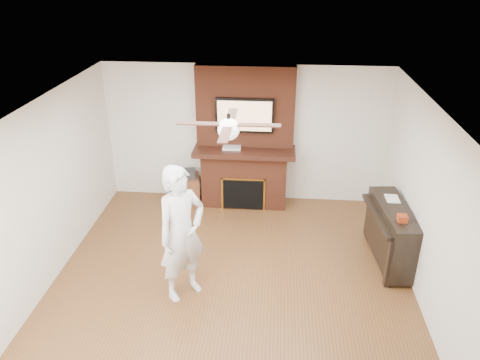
# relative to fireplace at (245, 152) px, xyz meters

# --- Properties ---
(room_shell) EXTENTS (5.36, 5.86, 2.86)m
(room_shell) POSITION_rel_fireplace_xyz_m (0.00, -2.55, 0.25)
(room_shell) COLOR #543318
(room_shell) RESTS_ON ground
(fireplace) EXTENTS (1.78, 0.64, 2.50)m
(fireplace) POSITION_rel_fireplace_xyz_m (0.00, 0.00, 0.00)
(fireplace) COLOR brown
(fireplace) RESTS_ON ground
(tv) EXTENTS (1.00, 0.08, 0.60)m
(tv) POSITION_rel_fireplace_xyz_m (0.00, -0.05, 0.68)
(tv) COLOR black
(tv) RESTS_ON fireplace
(ceiling_fan) EXTENTS (1.21, 1.21, 0.31)m
(ceiling_fan) POSITION_rel_fireplace_xyz_m (-0.00, -2.55, 1.34)
(ceiling_fan) COLOR black
(ceiling_fan) RESTS_ON room_shell
(person) EXTENTS (0.81, 0.81, 1.87)m
(person) POSITION_rel_fireplace_xyz_m (-0.60, -2.67, -0.06)
(person) COLOR silver
(person) RESTS_ON ground
(side_table) EXTENTS (0.62, 0.62, 0.60)m
(side_table) POSITION_rel_fireplace_xyz_m (-1.10, -0.07, -0.72)
(side_table) COLOR #592F19
(side_table) RESTS_ON ground
(piano) EXTENTS (0.63, 1.41, 0.99)m
(piano) POSITION_rel_fireplace_xyz_m (2.28, -1.67, -0.51)
(piano) COLOR black
(piano) RESTS_ON ground
(cable_box) EXTENTS (0.32, 0.19, 0.05)m
(cable_box) POSITION_rel_fireplace_xyz_m (-0.22, -0.10, 0.11)
(cable_box) COLOR silver
(cable_box) RESTS_ON fireplace
(candle_orange) EXTENTS (0.07, 0.07, 0.13)m
(candle_orange) POSITION_rel_fireplace_xyz_m (-0.12, -0.21, -0.93)
(candle_orange) COLOR orange
(candle_orange) RESTS_ON ground
(candle_green) EXTENTS (0.07, 0.07, 0.10)m
(candle_green) POSITION_rel_fireplace_xyz_m (0.03, -0.16, -0.94)
(candle_green) COLOR #2D7235
(candle_green) RESTS_ON ground
(candle_cream) EXTENTS (0.09, 0.09, 0.10)m
(candle_cream) POSITION_rel_fireplace_xyz_m (0.15, -0.20, -0.94)
(candle_cream) COLOR #FAEEC7
(candle_cream) RESTS_ON ground
(candle_blue) EXTENTS (0.06, 0.06, 0.08)m
(candle_blue) POSITION_rel_fireplace_xyz_m (0.26, -0.23, -0.95)
(candle_blue) COLOR teal
(candle_blue) RESTS_ON ground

